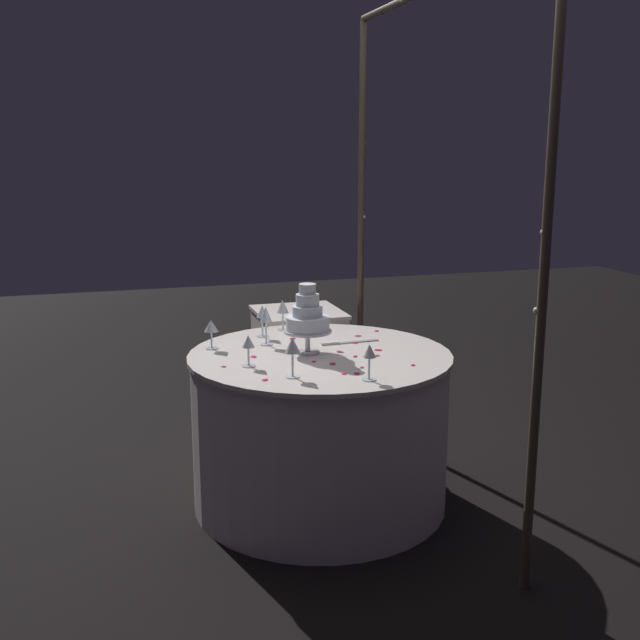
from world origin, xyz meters
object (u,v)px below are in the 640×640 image
object	(u,v)px
side_table	(299,370)
cake_knife	(346,342)
tiered_cake	(308,318)
wine_glass_5	(266,316)
wine_glass_4	(211,327)
wine_glass_6	(292,347)
wine_glass_1	(369,354)
wine_glass_3	(248,344)
decorative_arch	(432,181)
wine_glass_0	(262,314)
main_table	(320,428)
wine_glass_2	(283,308)

from	to	relation	value
side_table	cake_knife	world-z (taller)	cake_knife
tiered_cake	wine_glass_5	bearing A→B (deg)	-144.27
tiered_cake	wine_glass_4	distance (m)	0.46
tiered_cake	wine_glass_6	xyz separation A→B (m)	(0.35, -0.16, -0.04)
side_table	wine_glass_4	size ratio (longest dim) A/B	5.21
wine_glass_1	wine_glass_3	bearing A→B (deg)	-128.54
side_table	wine_glass_3	world-z (taller)	wine_glass_3
wine_glass_3	decorative_arch	bearing A→B (deg)	97.37
side_table	wine_glass_1	bearing A→B (deg)	-3.87
tiered_cake	decorative_arch	bearing A→B (deg)	87.98
wine_glass_4	tiered_cake	bearing A→B (deg)	63.22
wine_glass_0	cake_knife	bearing A→B (deg)	55.46
wine_glass_1	wine_glass_6	xyz separation A→B (m)	(-0.13, -0.28, 0.02)
main_table	wine_glass_6	xyz separation A→B (m)	(0.32, -0.22, 0.49)
wine_glass_2	wine_glass_6	size ratio (longest dim) A/B	0.94
decorative_arch	main_table	size ratio (longest dim) A/B	1.95
side_table	wine_glass_3	distance (m)	1.30
tiered_cake	wine_glass_0	distance (m)	0.39
wine_glass_0	wine_glass_2	xyz separation A→B (m)	(-0.11, 0.13, -0.00)
decorative_arch	side_table	distance (m)	1.54
wine_glass_3	cake_knife	distance (m)	0.60
wine_glass_3	wine_glass_4	size ratio (longest dim) A/B	1.00
wine_glass_5	wine_glass_1	bearing A→B (deg)	21.62
wine_glass_3	side_table	bearing A→B (deg)	154.52
tiered_cake	wine_glass_0	xyz separation A→B (m)	(-0.37, -0.13, -0.05)
tiered_cake	wine_glass_3	xyz separation A→B (m)	(0.14, -0.30, -0.06)
wine_glass_1	wine_glass_6	size ratio (longest dim) A/B	0.89
wine_glass_6	cake_knife	distance (m)	0.62
wine_glass_5	wine_glass_6	xyz separation A→B (m)	(0.55, -0.02, -0.01)
cake_knife	wine_glass_2	bearing A→B (deg)	-147.99
wine_glass_0	wine_glass_1	size ratio (longest dim) A/B	1.06
side_table	wine_glass_4	distance (m)	1.09
wine_glass_2	wine_glass_5	xyz separation A→B (m)	(0.27, -0.15, 0.02)
wine_glass_0	wine_glass_1	distance (m)	0.88
decorative_arch	wine_glass_2	distance (m)	1.01
side_table	wine_glass_6	distance (m)	1.44
tiered_cake	wine_glass_5	size ratio (longest dim) A/B	1.72
wine_glass_2	decorative_arch	bearing A→B (deg)	49.31
tiered_cake	cake_knife	world-z (taller)	tiered_cake
wine_glass_3	wine_glass_5	size ratio (longest dim) A/B	0.74
wine_glass_6	cake_knife	size ratio (longest dim) A/B	0.57
wine_glass_2	wine_glass_1	bearing A→B (deg)	7.05
wine_glass_3	wine_glass_5	world-z (taller)	wine_glass_5
wine_glass_2	wine_glass_4	xyz separation A→B (m)	(0.27, -0.41, -0.01)
wine_glass_5	cake_knife	world-z (taller)	wine_glass_5
decorative_arch	wine_glass_3	xyz separation A→B (m)	(0.11, -0.89, -0.67)
tiered_cake	wine_glass_3	size ratio (longest dim) A/B	2.32
wine_glass_4	cake_knife	world-z (taller)	wine_glass_4
cake_knife	wine_glass_0	bearing A→B (deg)	-124.54
wine_glass_4	wine_glass_6	bearing A→B (deg)	23.90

